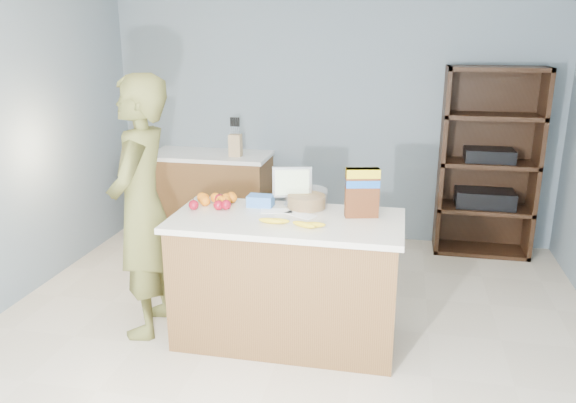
% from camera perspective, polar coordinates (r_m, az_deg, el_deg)
% --- Properties ---
extents(floor, '(4.50, 5.00, 0.02)m').
position_cam_1_polar(floor, '(3.89, -1.07, -15.76)').
color(floor, beige).
rests_on(floor, ground).
extents(walls, '(4.52, 5.02, 2.51)m').
position_cam_1_polar(walls, '(3.31, -1.23, 9.13)').
color(walls, slate).
rests_on(walls, ground).
extents(counter_peninsula, '(1.56, 0.76, 0.90)m').
position_cam_1_polar(counter_peninsula, '(3.95, -0.15, -8.36)').
color(counter_peninsula, brown).
rests_on(counter_peninsula, ground).
extents(back_cabinet, '(1.24, 0.62, 0.90)m').
position_cam_1_polar(back_cabinet, '(5.96, -7.76, 0.65)').
color(back_cabinet, brown).
rests_on(back_cabinet, ground).
extents(shelving_unit, '(0.90, 0.40, 1.80)m').
position_cam_1_polar(shelving_unit, '(5.74, 19.57, 3.45)').
color(shelving_unit, black).
rests_on(shelving_unit, ground).
extents(person, '(0.51, 0.72, 1.84)m').
position_cam_1_polar(person, '(4.03, -14.59, -0.68)').
color(person, brown).
rests_on(person, ground).
extents(knife_block, '(0.12, 0.10, 0.31)m').
position_cam_1_polar(knife_block, '(5.67, -5.36, 5.79)').
color(knife_block, tan).
rests_on(knife_block, back_cabinet).
extents(envelopes, '(0.42, 0.23, 0.00)m').
position_cam_1_polar(envelopes, '(3.87, 0.04, -1.14)').
color(envelopes, white).
rests_on(envelopes, counter_peninsula).
extents(bananas, '(0.45, 0.11, 0.04)m').
position_cam_1_polar(bananas, '(3.61, 0.28, -2.17)').
color(bananas, yellow).
rests_on(bananas, counter_peninsula).
extents(apples, '(0.29, 0.25, 0.07)m').
position_cam_1_polar(apples, '(4.00, -7.48, -0.19)').
color(apples, maroon).
rests_on(apples, counter_peninsula).
extents(oranges, '(0.29, 0.22, 0.07)m').
position_cam_1_polar(oranges, '(4.10, -7.11, 0.28)').
color(oranges, orange).
rests_on(oranges, counter_peninsula).
extents(blue_carton, '(0.18, 0.12, 0.08)m').
position_cam_1_polar(blue_carton, '(4.01, -2.80, 0.07)').
color(blue_carton, blue).
rests_on(blue_carton, counter_peninsula).
extents(salad_bowl, '(0.30, 0.30, 0.13)m').
position_cam_1_polar(salad_bowl, '(3.98, 1.89, 0.19)').
color(salad_bowl, '#267219').
rests_on(salad_bowl, counter_peninsula).
extents(tv, '(0.28, 0.12, 0.28)m').
position_cam_1_polar(tv, '(4.01, 0.41, 1.84)').
color(tv, silver).
rests_on(tv, counter_peninsula).
extents(cereal_box, '(0.24, 0.13, 0.33)m').
position_cam_1_polar(cereal_box, '(3.76, 7.55, 1.26)').
color(cereal_box, '#592B14').
rests_on(cereal_box, counter_peninsula).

